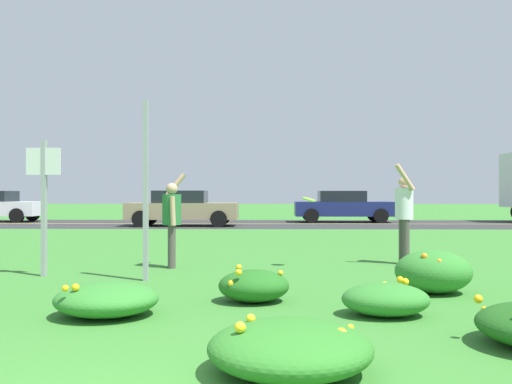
% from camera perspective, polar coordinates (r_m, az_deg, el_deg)
% --- Properties ---
extents(ground_plane, '(120.00, 120.00, 0.00)m').
position_cam_1_polar(ground_plane, '(14.48, -2.61, -5.45)').
color(ground_plane, '#387A2D').
extents(highway_strip, '(120.00, 7.42, 0.01)m').
position_cam_1_polar(highway_strip, '(25.90, -0.85, -3.08)').
color(highway_strip, '#2D2D30').
rests_on(highway_strip, ground).
extents(highway_center_stripe, '(120.00, 0.16, 0.00)m').
position_cam_1_polar(highway_center_stripe, '(25.90, -0.85, -3.07)').
color(highway_center_stripe, yellow).
rests_on(highway_center_stripe, ground).
extents(daylily_clump_front_right, '(1.02, 0.97, 0.58)m').
position_cam_1_polar(daylily_clump_front_right, '(8.42, 16.67, -7.33)').
color(daylily_clump_front_right, '#337F2D').
rests_on(daylily_clump_front_right, ground).
extents(daylily_clump_mid_right, '(1.24, 1.32, 0.43)m').
position_cam_1_polar(daylily_clump_mid_right, '(4.59, 3.28, -14.72)').
color(daylily_clump_mid_right, '#2D7526').
rests_on(daylily_clump_mid_right, ground).
extents(daylily_clump_front_center, '(1.14, 1.12, 0.41)m').
position_cam_1_polar(daylily_clump_front_center, '(6.81, -14.16, -9.96)').
color(daylily_clump_front_center, '#337F2D').
rests_on(daylily_clump_front_center, ground).
extents(daylily_clump_mid_center, '(0.88, 0.85, 0.45)m').
position_cam_1_polar(daylily_clump_mid_center, '(7.45, -0.22, -8.99)').
color(daylily_clump_mid_center, '#23661E').
rests_on(daylily_clump_mid_center, ground).
extents(daylily_clump_front_left, '(0.96, 0.81, 0.40)m').
position_cam_1_polar(daylily_clump_front_left, '(6.78, 12.35, -10.04)').
color(daylily_clump_front_left, '#337F2D').
rests_on(daylily_clump_front_left, ground).
extents(sign_post_near_path, '(0.56, 0.10, 2.22)m').
position_cam_1_polar(sign_post_near_path, '(10.23, -19.72, -0.08)').
color(sign_post_near_path, '#93969B').
rests_on(sign_post_near_path, ground).
extents(sign_post_by_roadside, '(0.07, 0.10, 2.78)m').
position_cam_1_polar(sign_post_by_roadside, '(9.29, -10.55, 0.16)').
color(sign_post_by_roadside, '#93969B').
rests_on(sign_post_by_roadside, ground).
extents(person_thrower_green_shirt, '(0.40, 0.52, 1.73)m').
position_cam_1_polar(person_thrower_green_shirt, '(10.82, -8.08, -2.39)').
color(person_thrower_green_shirt, '#287038').
rests_on(person_thrower_green_shirt, ground).
extents(person_catcher_white_shirt, '(0.40, 0.52, 1.91)m').
position_cam_1_polar(person_catcher_white_shirt, '(11.63, 14.03, -1.82)').
color(person_catcher_white_shirt, silver).
rests_on(person_catcher_white_shirt, ground).
extents(frisbee_lime, '(0.25, 0.24, 0.11)m').
position_cam_1_polar(frisbee_lime, '(10.79, 5.11, -0.72)').
color(frisbee_lime, '#8CD133').
extents(car_tan_center_left, '(4.50, 2.00, 1.45)m').
position_cam_1_polar(car_tan_center_left, '(24.45, -7.10, -1.53)').
color(car_tan_center_left, '#937F60').
rests_on(car_tan_center_left, ground).
extents(car_navy_center_right, '(4.50, 2.00, 1.45)m').
position_cam_1_polar(car_navy_center_right, '(27.73, 8.38, -1.36)').
color(car_navy_center_right, navy).
rests_on(car_navy_center_right, ground).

